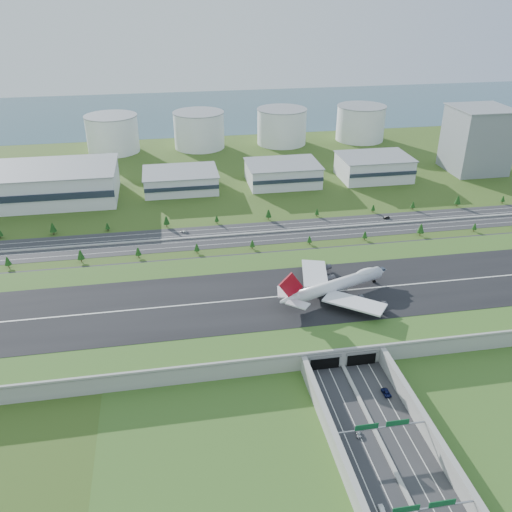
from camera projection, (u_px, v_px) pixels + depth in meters
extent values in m
plane|color=#355119|center=(313.00, 306.00, 286.54)|extent=(1200.00, 1200.00, 0.00)
cube|color=gray|center=(314.00, 300.00, 284.70)|extent=(520.00, 100.00, 8.00)
cube|color=#36511B|center=(314.00, 293.00, 282.82)|extent=(520.00, 100.00, 0.16)
cube|color=black|center=(314.00, 293.00, 282.75)|extent=(520.00, 58.00, 0.12)
cube|color=silver|center=(314.00, 293.00, 282.72)|extent=(520.00, 0.90, 0.02)
cube|color=gray|center=(343.00, 350.00, 239.38)|extent=(520.00, 1.20, 1.20)
cube|color=#28282B|center=(396.00, 474.00, 190.32)|extent=(34.00, 120.00, 0.12)
cube|color=gray|center=(396.00, 473.00, 190.14)|extent=(1.60, 120.00, 0.90)
cube|color=gray|center=(338.00, 451.00, 194.48)|extent=(2.40, 100.00, 8.00)
cube|color=gray|center=(433.00, 437.00, 200.02)|extent=(2.40, 100.00, 8.00)
cube|color=black|center=(325.00, 363.00, 239.87)|extent=(13.00, 1.20, 6.00)
cube|color=black|center=(361.00, 359.00, 242.46)|extent=(13.00, 1.20, 6.00)
cylinder|color=gray|center=(332.00, 441.00, 198.96)|extent=(0.70, 0.70, 7.00)
cylinder|color=gray|center=(428.00, 428.00, 204.74)|extent=(0.70, 0.70, 7.00)
cube|color=gray|center=(382.00, 427.00, 200.15)|extent=(38.00, 0.50, 0.50)
cube|color=#0C4C23|center=(367.00, 427.00, 198.50)|extent=(9.00, 0.30, 2.40)
cube|color=#0C4C23|center=(398.00, 423.00, 200.33)|extent=(9.00, 0.30, 2.40)
cylinder|color=gray|center=(477.00, 508.00, 174.13)|extent=(0.70, 0.70, 7.00)
cube|color=gray|center=(424.00, 509.00, 169.54)|extent=(38.00, 0.50, 0.50)
cube|color=#0C4C23|center=(406.00, 509.00, 167.90)|extent=(9.00, 0.30, 2.40)
cube|color=#0C4C23|center=(442.00, 503.00, 169.72)|extent=(9.00, 0.30, 2.40)
cube|color=#28282B|center=(276.00, 232.00, 369.59)|extent=(560.00, 36.00, 0.12)
cylinder|color=#3D2819|center=(9.00, 266.00, 324.15)|extent=(0.50, 0.50, 2.57)
cone|color=#103B13|center=(7.00, 261.00, 322.63)|extent=(4.00, 4.00, 5.15)
cylinder|color=#3D2819|center=(81.00, 260.00, 330.49)|extent=(0.50, 0.50, 2.87)
cone|color=#103B13|center=(80.00, 254.00, 328.80)|extent=(4.47, 4.47, 5.74)
cylinder|color=#3D2819|center=(139.00, 256.00, 335.81)|extent=(0.50, 0.50, 2.45)
cone|color=#103B13|center=(138.00, 251.00, 334.37)|extent=(3.81, 3.81, 4.90)
cylinder|color=#3D2819|center=(197.00, 251.00, 341.35)|extent=(0.50, 0.50, 2.32)
cone|color=#103B13|center=(197.00, 247.00, 339.98)|extent=(3.61, 3.61, 4.64)
cylinder|color=#3D2819|center=(252.00, 247.00, 346.76)|extent=(0.50, 0.50, 2.16)
cone|color=#103B13|center=(252.00, 243.00, 345.49)|extent=(3.37, 3.37, 4.33)
cylinder|color=#3D2819|center=(309.00, 243.00, 352.52)|extent=(0.50, 0.50, 2.08)
cone|color=#103B13|center=(310.00, 239.00, 351.30)|extent=(3.24, 3.24, 4.16)
cylinder|color=#3D2819|center=(365.00, 238.00, 358.22)|extent=(0.50, 0.50, 2.22)
cone|color=#103B13|center=(365.00, 234.00, 356.91)|extent=(3.46, 3.46, 4.45)
cylinder|color=#3D2819|center=(420.00, 234.00, 363.98)|extent=(0.50, 0.50, 3.06)
cone|color=#103B13|center=(421.00, 228.00, 362.18)|extent=(4.76, 4.76, 6.11)
cylinder|color=#3D2819|center=(474.00, 230.00, 370.17)|extent=(0.50, 0.50, 2.16)
cone|color=#103B13|center=(475.00, 226.00, 368.89)|extent=(3.36, 3.36, 4.33)
cylinder|color=#3D2819|center=(1.00, 237.00, 360.43)|extent=(0.50, 0.50, 2.45)
cone|color=#103B13|center=(0.00, 232.00, 358.99)|extent=(3.80, 3.80, 4.89)
cylinder|color=#3D2819|center=(54.00, 233.00, 365.47)|extent=(0.50, 0.50, 2.99)
cone|color=#103B13|center=(53.00, 227.00, 363.70)|extent=(4.66, 4.66, 5.99)
cylinder|color=#3D2819|center=(108.00, 229.00, 371.10)|extent=(0.50, 0.50, 2.06)
cone|color=#103B13|center=(107.00, 226.00, 369.88)|extent=(3.20, 3.20, 4.12)
cylinder|color=#3D2819|center=(167.00, 225.00, 377.01)|extent=(0.50, 0.50, 2.81)
cone|color=#103B13|center=(166.00, 220.00, 375.36)|extent=(4.37, 4.37, 5.62)
cylinder|color=#3D2819|center=(217.00, 222.00, 382.52)|extent=(0.50, 0.50, 2.03)
cone|color=#103B13|center=(217.00, 218.00, 381.33)|extent=(3.17, 3.17, 4.07)
cylinder|color=#3D2819|center=(268.00, 218.00, 388.02)|extent=(0.50, 0.50, 2.75)
cone|color=#103B13|center=(268.00, 213.00, 386.40)|extent=(4.28, 4.28, 5.50)
cylinder|color=#3D2819|center=(317.00, 215.00, 393.64)|extent=(0.50, 0.50, 2.03)
cone|color=#103B13|center=(317.00, 212.00, 392.44)|extent=(3.15, 3.15, 4.05)
cylinder|color=#3D2819|center=(373.00, 211.00, 400.14)|extent=(0.50, 0.50, 2.11)
cone|color=#103B13|center=(373.00, 208.00, 398.89)|extent=(3.29, 3.29, 4.23)
cylinder|color=#3D2819|center=(412.00, 208.00, 404.84)|extent=(0.50, 0.50, 2.26)
cone|color=#103B13|center=(413.00, 204.00, 403.52)|extent=(3.51, 3.51, 4.51)
cylinder|color=#3D2819|center=(457.00, 205.00, 410.11)|extent=(0.50, 0.50, 3.04)
cone|color=#103B13|center=(458.00, 200.00, 408.32)|extent=(4.73, 4.73, 6.08)
cylinder|color=#3D2819|center=(502.00, 202.00, 416.04)|extent=(0.50, 0.50, 2.13)
cone|color=#103B13|center=(503.00, 199.00, 414.78)|extent=(3.31, 3.31, 4.26)
cube|color=silver|center=(37.00, 185.00, 416.72)|extent=(120.00, 60.00, 25.00)
cube|color=silver|center=(181.00, 181.00, 440.12)|extent=(58.00, 42.00, 15.00)
cube|color=silver|center=(283.00, 174.00, 452.58)|extent=(58.00, 42.00, 17.00)
cube|color=silver|center=(374.00, 167.00, 464.28)|extent=(58.00, 42.00, 19.00)
cube|color=gray|center=(477.00, 140.00, 474.81)|extent=(46.00, 46.00, 55.00)
cylinder|color=white|center=(113.00, 134.00, 531.33)|extent=(50.00, 50.00, 35.00)
cylinder|color=white|center=(199.00, 130.00, 544.25)|extent=(50.00, 50.00, 35.00)
cylinder|color=white|center=(282.00, 127.00, 557.17)|extent=(50.00, 50.00, 35.00)
cylinder|color=white|center=(360.00, 123.00, 570.10)|extent=(50.00, 50.00, 35.00)
cube|color=#31515E|center=(216.00, 110.00, 706.28)|extent=(1200.00, 260.00, 0.06)
cylinder|color=silver|center=(337.00, 285.00, 278.87)|extent=(54.07, 24.88, 6.32)
cone|color=silver|center=(381.00, 271.00, 291.98)|extent=(9.58, 8.64, 6.32)
cone|color=silver|center=(289.00, 300.00, 265.59)|extent=(11.43, 9.32, 6.32)
ellipsoid|color=silver|center=(366.00, 272.00, 286.14)|extent=(14.33, 9.24, 3.88)
cube|color=silver|center=(355.00, 303.00, 265.55)|extent=(31.25, 28.34, 1.56)
cube|color=silver|center=(315.00, 274.00, 291.36)|extent=(18.71, 31.62, 1.56)
cylinder|color=#38383D|center=(358.00, 298.00, 273.30)|extent=(5.83, 4.54, 2.96)
cylinder|color=#38383D|center=(382.00, 305.00, 267.50)|extent=(5.83, 4.54, 2.96)
cylinder|color=#38383D|center=(330.00, 278.00, 291.52)|extent=(5.83, 4.54, 2.96)
cylinder|color=#38383D|center=(327.00, 267.00, 302.42)|extent=(5.83, 4.54, 2.96)
cube|color=silver|center=(298.00, 304.00, 260.73)|extent=(12.12, 11.51, 0.59)
cube|color=silver|center=(283.00, 292.00, 270.60)|extent=(7.71, 11.71, 0.59)
cube|color=#A30B19|center=(291.00, 286.00, 262.57)|extent=(13.52, 5.66, 14.79)
cylinder|color=black|center=(374.00, 281.00, 292.55)|extent=(1.87, 0.69, 1.87)
cylinder|color=black|center=(334.00, 298.00, 277.08)|extent=(1.87, 0.69, 1.87)
cylinder|color=black|center=(326.00, 293.00, 281.94)|extent=(1.87, 0.69, 1.87)
cylinder|color=black|center=(324.00, 301.00, 274.46)|extent=(1.87, 0.69, 1.87)
cylinder|color=black|center=(317.00, 296.00, 279.32)|extent=(1.87, 0.69, 1.87)
imported|color=#BBBAC0|center=(359.00, 433.00, 205.97)|extent=(2.56, 4.65, 1.50)
imported|color=white|center=(382.00, 510.00, 176.35)|extent=(1.77, 4.53, 1.47)
imported|color=#0B1139|center=(386.00, 392.00, 226.13)|extent=(2.86, 6.12, 1.70)
imported|color=black|center=(386.00, 218.00, 389.59)|extent=(4.96, 2.16, 1.59)
imported|color=silver|center=(184.00, 231.00, 368.75)|extent=(5.49, 3.66, 1.48)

